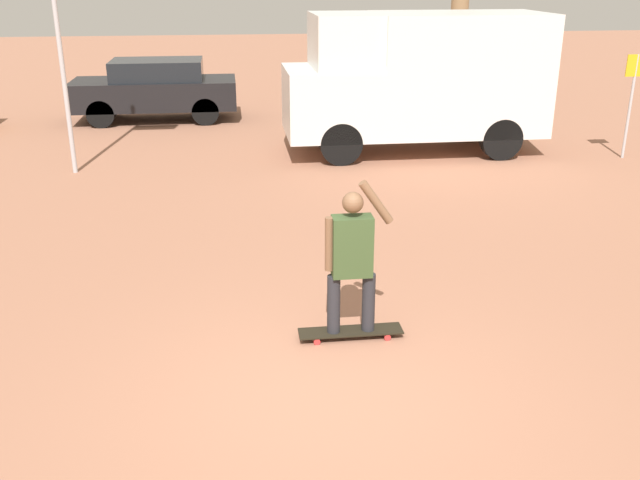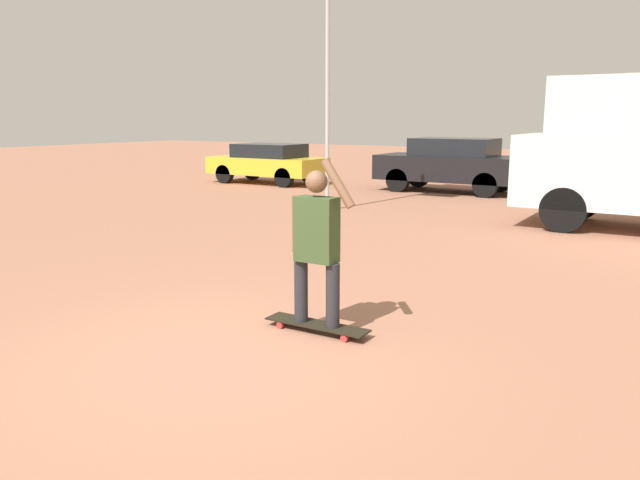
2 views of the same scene
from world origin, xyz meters
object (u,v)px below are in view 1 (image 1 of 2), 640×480
Objects in this scene: skateboard at (351,331)px; street_sign at (632,92)px; person_skateboarder at (352,254)px; camper_van at (419,77)px; parked_car_black at (156,89)px.

street_sign reaches higher than skateboard.
person_skateboarder is 9.99m from street_sign.
camper_van reaches higher than street_sign.
parked_car_black is (-5.92, 4.22, -0.77)m from camper_van.
street_sign is at bearing -27.90° from parked_car_black.
parked_car_black is (-3.08, 12.43, -0.14)m from person_skateboarder.
skateboard is 0.67× the size of person_skateboarder.
camper_van reaches higher than person_skateboarder.
person_skateboarder reaches higher than parked_car_black.
camper_van is 4.37m from street_sign.
camper_van is at bearing 70.89° from skateboard.
person_skateboarder reaches higher than skateboard.
camper_van is at bearing 164.84° from street_sign.
person_skateboarder is 0.40× the size of parked_car_black.
skateboard is at bearing -134.95° from street_sign.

